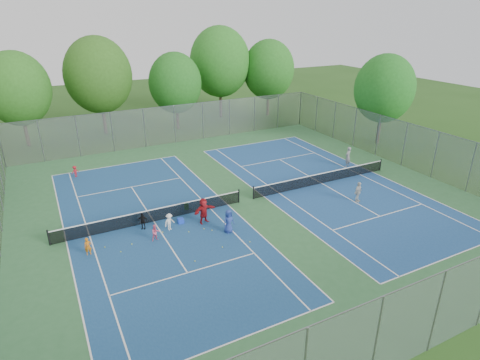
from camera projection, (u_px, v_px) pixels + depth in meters
name	position (u px, v px, depth m)	size (l,w,h in m)	color
ground	(246.00, 201.00, 29.76)	(120.00, 120.00, 0.00)	#234B17
court_pad	(246.00, 201.00, 29.76)	(32.00, 32.00, 0.01)	#2E6336
court_left	(154.00, 222.00, 26.80)	(10.97, 23.77, 0.01)	navy
court_right	(322.00, 183.00, 32.70)	(10.97, 23.77, 0.01)	navy
net_left	(153.00, 216.00, 26.63)	(12.87, 0.10, 0.91)	black
net_right	(322.00, 178.00, 32.53)	(12.87, 0.10, 0.91)	black
fence_north	(175.00, 124.00, 42.07)	(32.00, 0.10, 4.00)	gray
fence_south	(436.00, 312.00, 15.89)	(32.00, 0.10, 4.00)	gray
fence_east	(404.00, 145.00, 35.73)	(32.00, 0.10, 4.00)	gray
tree_nw	(17.00, 89.00, 39.55)	(6.40, 6.40, 9.58)	#443326
tree_nl	(98.00, 75.00, 43.49)	(7.20, 7.20, 10.69)	#443326
tree_nc	(175.00, 83.00, 45.68)	(6.00, 6.00, 8.85)	#443326
tree_nr	(220.00, 62.00, 50.44)	(7.60, 7.60, 11.42)	#443326
tree_ne	(269.00, 70.00, 51.75)	(6.60, 6.60, 9.77)	#443326
tree_side_e	(384.00, 89.00, 40.44)	(6.00, 6.00, 9.20)	#443326
ball_crate	(181.00, 221.00, 26.60)	(0.38, 0.38, 0.33)	blue
ball_hopper	(186.00, 206.00, 28.37)	(0.25, 0.25, 0.49)	green
student_a	(88.00, 247.00, 22.99)	(0.40, 0.26, 1.09)	#CC6B13
student_b	(156.00, 233.00, 24.44)	(0.53, 0.41, 1.08)	#E5597F
student_c	(169.00, 222.00, 25.60)	(0.74, 0.43, 1.15)	white
student_d	(143.00, 221.00, 25.73)	(0.66, 0.28, 1.13)	black
student_e	(229.00, 221.00, 25.25)	(0.77, 0.50, 1.57)	navy
student_f	(204.00, 211.00, 26.36)	(1.64, 0.52, 1.77)	#A6171D
child_far_baseline	(75.00, 171.00, 33.82)	(0.65, 0.37, 1.00)	#A71723
instructor	(348.00, 157.00, 35.94)	(0.67, 0.44, 1.85)	gray
teen_court_b	(358.00, 192.00, 29.33)	(0.92, 0.38, 1.56)	silver
tennis_ball_0	(204.00, 229.00, 25.86)	(0.07, 0.07, 0.07)	gold
tennis_ball_1	(250.00, 242.00, 24.40)	(0.07, 0.07, 0.07)	#E0EC36
tennis_ball_2	(105.00, 247.00, 23.85)	(0.07, 0.07, 0.07)	#AEC62E
tennis_ball_3	(132.00, 244.00, 24.15)	(0.07, 0.07, 0.07)	#C7F037
tennis_ball_4	(157.00, 237.00, 24.98)	(0.07, 0.07, 0.07)	#B9CD2F
tennis_ball_5	(121.00, 252.00, 23.40)	(0.07, 0.07, 0.07)	#ADD331
tennis_ball_6	(189.00, 232.00, 25.49)	(0.07, 0.07, 0.07)	#BDDE33
tennis_ball_7	(222.00, 247.00, 23.86)	(0.07, 0.07, 0.07)	#CADA32
tennis_ball_8	(163.00, 232.00, 25.46)	(0.07, 0.07, 0.07)	#C9D431
tennis_ball_9	(212.00, 230.00, 25.68)	(0.07, 0.07, 0.07)	yellow
tennis_ball_10	(195.00, 261.00, 22.52)	(0.07, 0.07, 0.07)	gold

